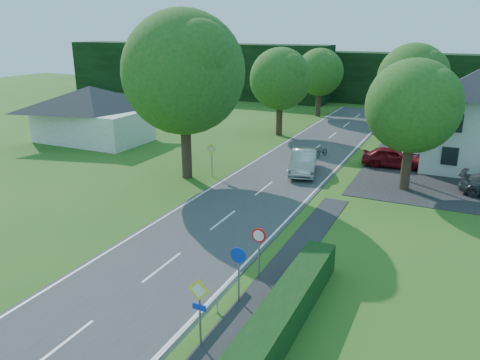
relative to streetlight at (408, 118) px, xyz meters
The scene contains 24 objects.
road 13.59m from the streetlight, 128.88° to the right, with size 7.00×80.00×0.04m, color #39383B.
parking_pad 6.65m from the streetlight, 37.30° to the left, with size 14.00×16.00×0.04m, color #232326.
line_edge_left 15.73m from the streetlight, 138.52° to the right, with size 0.12×80.00×0.01m, color white.
line_edge_right 11.95m from the streetlight, 115.70° to the right, with size 0.12×80.00×0.01m, color white.
line_centre 13.58m from the streetlight, 128.88° to the right, with size 0.12×80.00×0.01m, color white, non-canonical shape.
tree_main 15.35m from the streetlight, 156.89° to the right, with size 9.40×9.40×11.64m, color #1D5018, non-canonical shape.
tree_left_far 16.45m from the streetlight, 142.56° to the left, with size 7.00×7.00×8.58m, color #1D5018, non-canonical shape.
tree_right_far 12.05m from the streetlight, 95.06° to the left, with size 7.40×7.40×9.09m, color #1D5018, non-canonical shape.
tree_left_back 25.34m from the streetlight, 119.73° to the left, with size 6.60×6.60×8.07m, color #1D5018, non-canonical shape.
tree_right_back 20.12m from the streetlight, 95.89° to the left, with size 6.20×6.20×7.56m, color #1D5018, non-canonical shape.
tree_right_mid 2.05m from the streetlight, 77.66° to the right, with size 7.00×7.00×8.58m, color #1D5018, non-canonical shape.
treeline_left 48.22m from the streetlight, 138.42° to the left, with size 44.00×6.00×8.00m, color black.
treeline_right 36.01m from the streetlight, 90.10° to the left, with size 30.00×5.00×7.00m, color black.
bungalow_left 28.12m from the streetlight, behind, with size 11.00×6.50×5.20m.
streetlight is the anchor object (origin of this frame).
sign_priority_right 22.50m from the streetlight, 99.70° to the right, with size 0.78×0.09×2.59m.
sign_roundabout 19.59m from the streetlight, 101.19° to the right, with size 0.64×0.08×2.37m.
sign_speed_limit 17.64m from the streetlight, 102.46° to the right, with size 0.64×0.11×2.37m.
sign_priority_left 13.80m from the streetlight, 158.22° to the right, with size 0.78×0.09×2.44m.
moving_car 7.81m from the streetlight, 168.24° to the right, with size 1.79×5.14×1.69m, color #A7A6AA.
motorcycle 8.65m from the streetlight, 152.49° to the left, with size 0.58×1.65×0.87m, color black.
parked_car_red 4.87m from the streetlight, 110.57° to the left, with size 1.79×4.45×1.52m, color maroon.
parked_car_silver_a 6.90m from the streetlight, 73.22° to the left, with size 1.77×5.08×1.67m, color #B6B5BA.
parasol 6.05m from the streetlight, 70.29° to the left, with size 1.98×2.02×1.82m, color red.
Camera 1 is at (11.21, -3.52, 10.32)m, focal length 35.00 mm.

